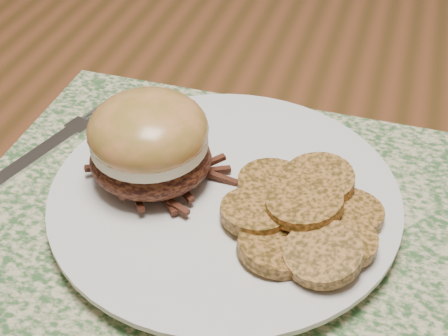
{
  "coord_description": "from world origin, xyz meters",
  "views": [
    {
      "loc": [
        0.2,
        -0.45,
        1.1
      ],
      "look_at": [
        0.09,
        -0.09,
        0.79
      ],
      "focal_mm": 50.0,
      "sensor_mm": 36.0,
      "label": 1
    }
  ],
  "objects_px": {
    "pork_sandwich": "(149,142)",
    "dining_table": "(165,183)",
    "fork": "(44,150)",
    "dinner_plate": "(225,198)"
  },
  "relations": [
    {
      "from": "pork_sandwich",
      "to": "dining_table",
      "type": "bearing_deg",
      "value": 101.98
    },
    {
      "from": "fork",
      "to": "dining_table",
      "type": "bearing_deg",
      "value": 62.65
    },
    {
      "from": "dinner_plate",
      "to": "fork",
      "type": "xyz_separation_m",
      "value": [
        -0.17,
        0.02,
        -0.01
      ]
    },
    {
      "from": "dining_table",
      "to": "dinner_plate",
      "type": "bearing_deg",
      "value": -46.04
    },
    {
      "from": "dining_table",
      "to": "dinner_plate",
      "type": "distance_m",
      "value": 0.16
    },
    {
      "from": "dining_table",
      "to": "fork",
      "type": "relative_size",
      "value": 8.73
    },
    {
      "from": "dining_table",
      "to": "pork_sandwich",
      "type": "distance_m",
      "value": 0.17
    },
    {
      "from": "dinner_plate",
      "to": "fork",
      "type": "distance_m",
      "value": 0.17
    },
    {
      "from": "dining_table",
      "to": "fork",
      "type": "bearing_deg",
      "value": -134.67
    },
    {
      "from": "dinner_plate",
      "to": "pork_sandwich",
      "type": "relative_size",
      "value": 2.43
    }
  ]
}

